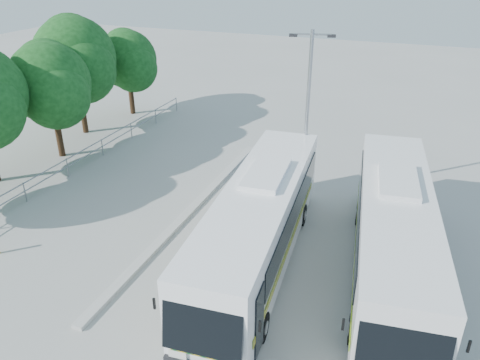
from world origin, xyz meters
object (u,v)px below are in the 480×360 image
at_px(tree_far_e, 128,60).
at_px(lamppost, 307,112).
at_px(tree_far_d, 76,58).
at_px(coach_adjacent, 393,232).
at_px(tree_far_c, 50,83).
at_px(coach_main, 259,223).

bearing_deg(tree_far_e, lamppost, -29.04).
xyz_separation_m(tree_far_d, lamppost, (15.41, -3.68, -0.49)).
bearing_deg(coach_adjacent, tree_far_e, 139.28).
distance_m(tree_far_c, coach_adjacent, 19.35).
bearing_deg(lamppost, tree_far_e, 136.78).
relative_size(tree_far_d, coach_adjacent, 0.61).
distance_m(tree_far_e, coach_adjacent, 23.11).
height_order(tree_far_d, tree_far_e, tree_far_d).
bearing_deg(lamppost, coach_adjacent, -60.51).
bearing_deg(lamppost, coach_main, -106.44).
xyz_separation_m(tree_far_d, coach_adjacent, (19.82, -8.29, -3.02)).
xyz_separation_m(coach_adjacent, lamppost, (-4.41, 4.62, 2.53)).
distance_m(tree_far_e, lamppost, 16.85).
distance_m(tree_far_d, coach_main, 18.13).
bearing_deg(coach_adjacent, tree_far_c, 159.19).
distance_m(coach_main, coach_adjacent, 4.77).
relative_size(tree_far_c, tree_far_d, 0.88).
distance_m(coach_main, lamppost, 6.28).
bearing_deg(tree_far_e, coach_main, -43.82).
relative_size(tree_far_c, tree_far_e, 1.10).
height_order(tree_far_e, coach_main, tree_far_e).
relative_size(coach_adjacent, lamppost, 1.53).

